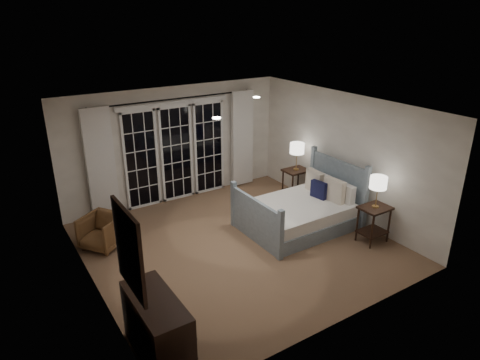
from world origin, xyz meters
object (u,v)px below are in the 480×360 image
bed (301,212)px  nightstand_left (374,219)px  nightstand_right (296,179)px  armchair (102,231)px  dresser (157,328)px  lamp_left (378,183)px  lamp_right (297,149)px

bed → nightstand_left: bearing=-58.1°
bed → nightstand_right: bed is taller
nightstand_left → armchair: bearing=149.6°
nightstand_left → dresser: (-4.37, -0.51, -0.05)m
lamp_left → dresser: (-4.37, -0.51, -0.74)m
nightstand_left → nightstand_right: size_ratio=1.00×
nightstand_left → lamp_left: 0.69m
bed → lamp_right: size_ratio=3.41×
nightstand_left → lamp_right: (0.05, 2.26, 0.71)m
nightstand_left → lamp_left: bearing=-56.3°
nightstand_right → lamp_right: 0.72m
nightstand_right → armchair: size_ratio=1.04×
nightstand_right → armchair: (-4.24, 0.20, -0.15)m
bed → nightstand_left: 1.37m
lamp_left → armchair: lamp_left is taller
nightstand_left → lamp_right: bearing=88.7°
bed → lamp_right: 1.60m
nightstand_left → dresser: dresser is taller
lamp_right → armchair: (-4.24, 0.20, -0.87)m
bed → nightstand_left: size_ratio=3.00×
lamp_left → armchair: (-4.19, 2.46, -0.85)m
lamp_left → armchair: bearing=149.6°
bed → lamp_left: bearing=-58.1°
nightstand_left → nightstand_right: nightstand_left is taller
bed → lamp_left: 1.60m
nightstand_left → nightstand_right: 2.26m
bed → lamp_right: bearing=55.0°
lamp_left → dresser: lamp_left is taller
nightstand_left → lamp_left: lamp_left is taller
nightstand_left → dresser: size_ratio=0.60×
nightstand_right → bed: bearing=-125.0°
lamp_right → armchair: bearing=177.4°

